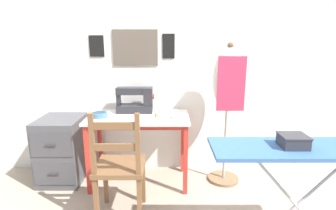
% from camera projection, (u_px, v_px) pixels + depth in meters
% --- Properties ---
extents(ground_plane, '(14.00, 14.00, 0.00)m').
position_uv_depth(ground_plane, '(137.00, 196.00, 2.52)').
color(ground_plane, tan).
extents(wall_back, '(10.00, 0.07, 2.55)m').
position_uv_depth(wall_back, '(141.00, 58.00, 2.81)').
color(wall_back, silver).
rests_on(wall_back, ground_plane).
extents(sewing_table, '(1.01, 0.53, 0.72)m').
position_uv_depth(sewing_table, '(139.00, 126.00, 2.62)').
color(sewing_table, silver).
rests_on(sewing_table, ground_plane).
extents(sewing_machine, '(0.39, 0.16, 0.29)m').
position_uv_depth(sewing_machine, '(137.00, 101.00, 2.73)').
color(sewing_machine, '#28282D').
rests_on(sewing_machine, sewing_table).
extents(fabric_bowl, '(0.15, 0.15, 0.05)m').
position_uv_depth(fabric_bowl, '(100.00, 115.00, 2.57)').
color(fabric_bowl, teal).
rests_on(fabric_bowl, sewing_table).
extents(scissors, '(0.13, 0.11, 0.01)m').
position_uv_depth(scissors, '(174.00, 118.00, 2.52)').
color(scissors, silver).
rests_on(scissors, sewing_table).
extents(thread_spool_near_machine, '(0.03, 0.03, 0.04)m').
position_uv_depth(thread_spool_near_machine, '(156.00, 115.00, 2.56)').
color(thread_spool_near_machine, orange).
rests_on(thread_spool_near_machine, sewing_table).
extents(thread_spool_mid_table, '(0.04, 0.04, 0.04)m').
position_uv_depth(thread_spool_mid_table, '(161.00, 114.00, 2.62)').
color(thread_spool_mid_table, silver).
rests_on(thread_spool_mid_table, sewing_table).
extents(wooden_chair, '(0.40, 0.38, 0.94)m').
position_uv_depth(wooden_chair, '(120.00, 167.00, 2.14)').
color(wooden_chair, brown).
rests_on(wooden_chair, ground_plane).
extents(filing_cabinet, '(0.43, 0.52, 0.68)m').
position_uv_depth(filing_cabinet, '(63.00, 149.00, 2.76)').
color(filing_cabinet, '#4C4C51').
rests_on(filing_cabinet, ground_plane).
extents(dress_form, '(0.32, 0.32, 1.44)m').
position_uv_depth(dress_form, '(229.00, 87.00, 2.57)').
color(dress_form, '#846647').
rests_on(dress_form, ground_plane).
extents(ironing_board, '(1.15, 0.35, 0.81)m').
position_uv_depth(ironing_board, '(303.00, 153.00, 1.64)').
color(ironing_board, '#3D6BAD').
rests_on(ironing_board, ground_plane).
extents(storage_box, '(0.16, 0.15, 0.08)m').
position_uv_depth(storage_box, '(293.00, 141.00, 1.62)').
color(storage_box, '#333338').
rests_on(storage_box, ironing_board).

